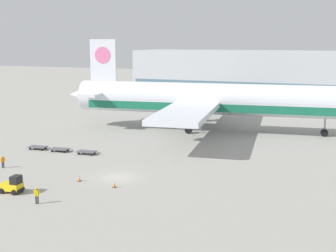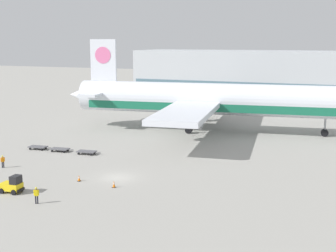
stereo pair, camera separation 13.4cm
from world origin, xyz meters
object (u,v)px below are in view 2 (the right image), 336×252
airplane_main (210,100)px  baggage_dolly_third (87,152)px  traffic_cone_near (114,184)px  ground_crew_far (36,194)px  baggage_dolly_lead (38,147)px  baggage_dolly_second (60,149)px  ground_crew_near (3,161)px  traffic_cone_far (79,178)px  baggage_tug_foreground (12,185)px

airplane_main → baggage_dolly_third: (-11.96, -24.27, -5.45)m
baggage_dolly_third → traffic_cone_near: bearing=-54.0°
ground_crew_far → baggage_dolly_third: bearing=-96.7°
baggage_dolly_lead → baggage_dolly_second: size_ratio=1.00×
ground_crew_near → baggage_dolly_second: bearing=19.6°
ground_crew_far → traffic_cone_far: size_ratio=2.37×
ground_crew_near → ground_crew_far: ground_crew_far is taller
ground_crew_near → traffic_cone_near: ground_crew_near is taller
baggage_tug_foreground → traffic_cone_far: size_ratio=3.38×
ground_crew_near → ground_crew_far: size_ratio=0.94×
baggage_dolly_lead → traffic_cone_far: (15.05, -12.05, -0.02)m
traffic_cone_near → ground_crew_far: bearing=-122.2°
baggage_dolly_third → ground_crew_far: bearing=-78.3°
baggage_dolly_third → traffic_cone_far: (6.30, -12.11, -0.02)m
baggage_dolly_third → ground_crew_far: 21.56m
ground_crew_far → baggage_dolly_lead: bearing=-77.6°
baggage_dolly_second → baggage_dolly_third: bearing=-5.3°
airplane_main → ground_crew_near: (-18.42, -34.91, -4.86)m
ground_crew_near → traffic_cone_near: size_ratio=2.18×
ground_crew_near → ground_crew_far: bearing=-98.4°
baggage_dolly_lead → traffic_cone_near: (20.15, -12.67, -0.01)m
baggage_dolly_second → baggage_dolly_third: 4.70m
ground_crew_near → traffic_cone_far: ground_crew_near is taller
airplane_main → baggage_dolly_lead: 32.41m
traffic_cone_far → baggage_tug_foreground: bearing=-125.6°
baggage_tug_foreground → baggage_dolly_third: size_ratio=0.68×
airplane_main → traffic_cone_far: size_ratio=76.99×
baggage_tug_foreground → baggage_dolly_lead: baggage_tug_foreground is taller
baggage_dolly_second → ground_crew_far: size_ratio=2.11×
airplane_main → baggage_tug_foreground: (-10.26, -42.81, -4.96)m
baggage_dolly_third → baggage_dolly_second: bearing=174.7°
baggage_dolly_third → traffic_cone_far: traffic_cone_far is taller
traffic_cone_near → traffic_cone_far: 5.14m
baggage_dolly_third → airplane_main: bearing=58.0°
ground_crew_far → traffic_cone_near: bearing=-146.5°
baggage_dolly_second → ground_crew_near: 10.77m
traffic_cone_far → traffic_cone_near: bearing=-7.0°
baggage_dolly_lead → ground_crew_far: (15.22, -20.49, 0.67)m
airplane_main → baggage_tug_foreground: airplane_main is taller
baggage_dolly_third → ground_crew_far: (6.47, -20.56, 0.67)m
traffic_cone_near → baggage_dolly_third: bearing=131.8°
baggage_tug_foreground → baggage_dolly_lead: 21.23m
baggage_tug_foreground → ground_crew_far: 5.18m
airplane_main → baggage_dolly_third: size_ratio=15.40×
baggage_dolly_third → traffic_cone_near: (11.41, -12.74, -0.01)m
airplane_main → baggage_dolly_third: 27.60m
airplane_main → baggage_dolly_lead: airplane_main is taller
traffic_cone_near → baggage_tug_foreground: bearing=-149.1°
airplane_main → traffic_cone_far: bearing=-106.2°
ground_crew_near → ground_crew_far: (12.94, -9.91, 0.07)m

